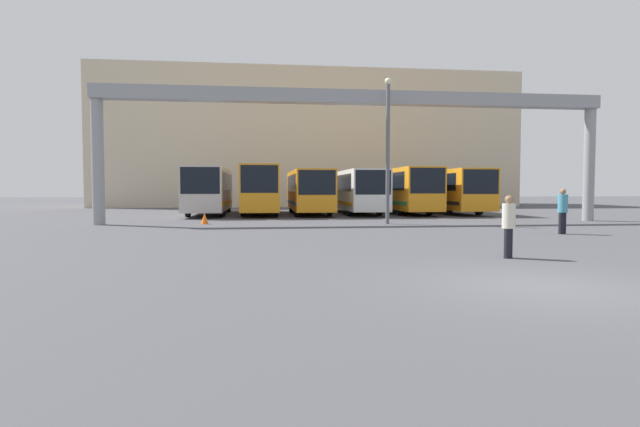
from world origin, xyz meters
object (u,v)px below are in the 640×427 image
bus_slot_0 (210,188)px  bus_slot_1 (260,187)px  bus_slot_3 (355,189)px  bus_slot_5 (445,189)px  pedestrian_near_right (563,210)px  bus_slot_4 (400,188)px  traffic_cone (205,219)px  lamp_post (388,144)px  bus_slot_2 (309,189)px  pedestrian_mid_right (509,225)px

bus_slot_0 → bus_slot_1: 3.55m
bus_slot_3 → bus_slot_5: size_ratio=0.99×
bus_slot_3 → pedestrian_near_right: 18.34m
bus_slot_0 → bus_slot_3: (10.43, 0.21, -0.07)m
bus_slot_3 → bus_slot_5: bus_slot_5 is taller
bus_slot_4 → pedestrian_near_right: 17.76m
traffic_cone → bus_slot_1: bearing=73.2°
bus_slot_5 → lamp_post: lamp_post is taller
bus_slot_2 → lamp_post: bearing=-73.2°
pedestrian_mid_right → pedestrian_near_right: bearing=0.7°
bus_slot_0 → pedestrian_mid_right: size_ratio=7.22×
bus_slot_5 → traffic_cone: bearing=-148.5°
pedestrian_mid_right → pedestrian_near_right: size_ratio=0.90×
traffic_cone → lamp_post: lamp_post is taller
bus_slot_3 → lamp_post: lamp_post is taller
bus_slot_4 → bus_slot_0: bearing=-178.9°
bus_slot_4 → traffic_cone: size_ratio=21.87×
bus_slot_1 → pedestrian_near_right: bearing=-54.2°
bus_slot_0 → pedestrian_near_right: 23.32m
bus_slot_0 → traffic_cone: size_ratio=20.91×
bus_slot_0 → traffic_cone: 10.14m
bus_slot_1 → lamp_post: size_ratio=1.39×
bus_slot_4 → traffic_cone: 16.81m
bus_slot_2 → pedestrian_mid_right: size_ratio=6.21×
pedestrian_mid_right → bus_slot_0: bearing=65.0°
bus_slot_2 → bus_slot_4: bearing=9.0°
bus_slot_2 → bus_slot_3: bearing=16.6°
bus_slot_4 → lamp_post: bearing=-109.1°
bus_slot_0 → bus_slot_5: (17.38, 0.25, -0.03)m
pedestrian_near_right → lamp_post: (-5.50, 6.44, 3.11)m
bus_slot_3 → bus_slot_5: bearing=0.4°
traffic_cone → bus_slot_3: bearing=46.3°
bus_slot_2 → lamp_post: size_ratio=1.37×
bus_slot_1 → bus_slot_5: bearing=4.1°
bus_slot_1 → traffic_cone: bus_slot_1 is taller
bus_slot_3 → bus_slot_4: 3.48m
traffic_cone → pedestrian_near_right: bearing=-26.5°
pedestrian_near_right → traffic_cone: pedestrian_near_right is taller
bus_slot_0 → traffic_cone: (0.68, -9.99, -1.55)m
bus_slot_2 → lamp_post: 10.83m
bus_slot_1 → bus_slot_5: size_ratio=0.84×
pedestrian_mid_right → lamp_post: bearing=41.9°
bus_slot_0 → bus_slot_4: 13.91m
bus_slot_0 → lamp_post: (10.01, -10.95, 2.24)m
bus_slot_0 → bus_slot_1: bus_slot_1 is taller
pedestrian_near_right → bus_slot_2: bearing=90.3°
lamp_post → pedestrian_mid_right: bearing=-90.3°
bus_slot_1 → bus_slot_2: (3.48, -0.09, -0.16)m
bus_slot_1 → bus_slot_4: 10.48m
bus_slot_4 → bus_slot_5: bearing=-0.2°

